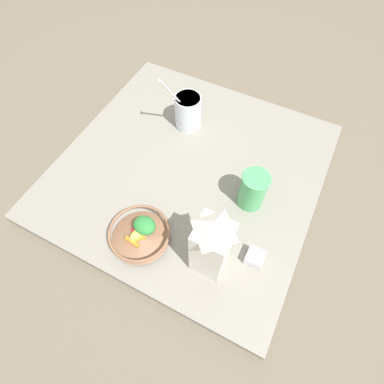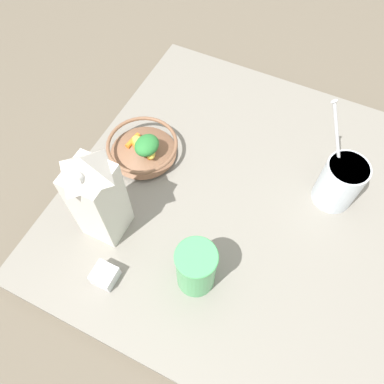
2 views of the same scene
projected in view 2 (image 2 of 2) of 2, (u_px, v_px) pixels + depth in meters
name	position (u px, v px, depth m)	size (l,w,h in m)	color
ground_plane	(247.00, 207.00, 1.00)	(6.00, 6.00, 0.00)	#665B4C
countertop	(248.00, 203.00, 0.99)	(0.92, 0.92, 0.04)	gray
fruit_bowl	(143.00, 147.00, 1.01)	(0.19, 0.19, 0.08)	brown
milk_carton	(96.00, 196.00, 0.81)	(0.09, 0.09, 0.28)	silver
yogurt_tub	(341.00, 181.00, 0.91)	(0.15, 0.12, 0.26)	silver
drinking_cup	(196.00, 268.00, 0.80)	(0.09, 0.09, 0.15)	#4CB266
spice_jar	(105.00, 276.00, 0.85)	(0.05, 0.05, 0.04)	silver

